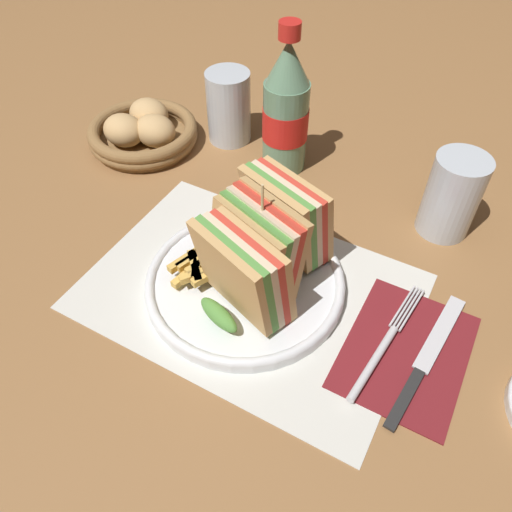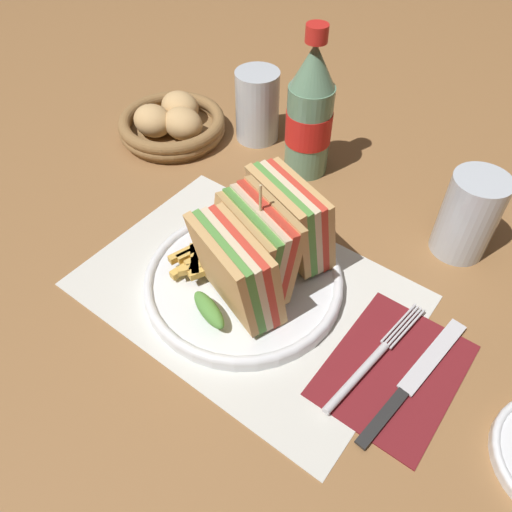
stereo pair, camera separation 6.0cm
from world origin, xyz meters
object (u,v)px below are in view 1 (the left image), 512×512
at_px(glass_near, 452,196).
at_px(coke_bottle_near, 286,111).
at_px(knife, 426,359).
at_px(bread_basket, 143,132).
at_px(plate_main, 248,283).
at_px(club_sandwich, 262,246).
at_px(glass_far, 229,112).
at_px(fork, 381,350).

bearing_deg(glass_near, coke_bottle_near, 174.96).
bearing_deg(knife, bread_basket, 166.87).
bearing_deg(coke_bottle_near, glass_near, -5.04).
bearing_deg(plate_main, club_sandwich, 42.16).
xyz_separation_m(plate_main, coke_bottle_near, (-0.08, 0.25, 0.08)).
height_order(knife, glass_far, glass_far).
bearing_deg(bread_basket, plate_main, -31.72).
relative_size(knife, bread_basket, 1.12).
height_order(fork, bread_basket, bread_basket).
height_order(plate_main, club_sandwich, club_sandwich).
xyz_separation_m(plate_main, club_sandwich, (0.01, 0.01, 0.06)).
height_order(plate_main, glass_far, glass_far).
bearing_deg(fork, coke_bottle_near, 140.31).
bearing_deg(glass_far, bread_basket, -143.74).
distance_m(club_sandwich, fork, 0.17).
xyz_separation_m(coke_bottle_near, glass_far, (-0.11, 0.02, -0.05)).
bearing_deg(knife, plate_main, -173.02).
distance_m(glass_far, bread_basket, 0.14).
relative_size(plate_main, bread_basket, 1.38).
xyz_separation_m(glass_near, bread_basket, (-0.48, -0.04, -0.03)).
height_order(coke_bottle_near, bread_basket, coke_bottle_near).
bearing_deg(knife, fork, -156.09).
height_order(fork, glass_near, glass_near).
relative_size(coke_bottle_near, bread_basket, 1.26).
xyz_separation_m(plate_main, fork, (0.17, -0.01, -0.00)).
xyz_separation_m(knife, glass_far, (-0.41, 0.27, 0.04)).
bearing_deg(bread_basket, glass_far, 36.26).
relative_size(fork, glass_far, 1.56).
xyz_separation_m(club_sandwich, fork, (0.16, -0.02, -0.06)).
distance_m(club_sandwich, coke_bottle_near, 0.25).
bearing_deg(plate_main, knife, 0.76).
bearing_deg(bread_basket, fork, -22.64).
height_order(knife, coke_bottle_near, coke_bottle_near).
bearing_deg(coke_bottle_near, glass_far, 167.98).
height_order(knife, glass_near, glass_near).
bearing_deg(plate_main, bread_basket, 148.28).
height_order(plate_main, glass_near, glass_near).
distance_m(knife, coke_bottle_near, 0.39).
xyz_separation_m(fork, coke_bottle_near, (-0.25, 0.26, 0.09)).
xyz_separation_m(plate_main, glass_near, (0.18, 0.22, 0.05)).
bearing_deg(knife, glass_near, 106.75).
bearing_deg(fork, club_sandwich, 177.86).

